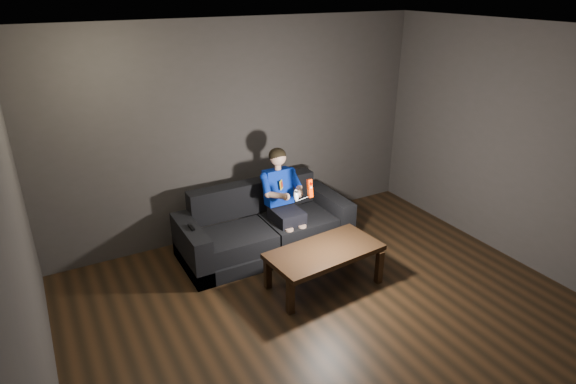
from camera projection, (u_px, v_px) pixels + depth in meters
floor at (353, 335)px, 4.54m from camera, size 5.00×5.00×0.00m
back_wall at (241, 131)px, 6.00m from camera, size 5.00×0.04×2.70m
left_wall at (28, 293)px, 2.89m from camera, size 0.04×5.00×2.70m
right_wall at (552, 157)px, 5.11m from camera, size 0.04×5.00×2.70m
ceiling at (374, 37)px, 3.45m from camera, size 5.00×5.00×0.02m
sofa at (264, 230)px, 5.90m from camera, size 2.07×0.89×0.80m
child at (283, 194)px, 5.78m from camera, size 0.49×0.61×1.21m
wii_remote_red at (310, 188)px, 5.36m from camera, size 0.05×0.08×0.21m
nunchuk_white at (296, 195)px, 5.30m from camera, size 0.07×0.10×0.14m
wii_remote_black at (191, 227)px, 5.30m from camera, size 0.04×0.14×0.03m
coffee_table at (324, 254)px, 5.14m from camera, size 1.28×0.72×0.45m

